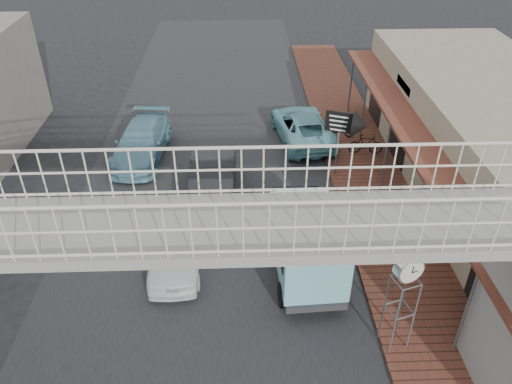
{
  "coord_description": "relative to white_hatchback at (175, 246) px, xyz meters",
  "views": [
    {
      "loc": [
        1.29,
        -11.55,
        11.01
      ],
      "look_at": [
        1.79,
        2.15,
        1.8
      ],
      "focal_mm": 35.0,
      "sensor_mm": 36.0,
      "label": 1
    }
  ],
  "objects": [
    {
      "name": "sidewalk",
      "position": [
        7.36,
        2.2,
        -0.63
      ],
      "size": [
        3.0,
        40.0,
        0.1
      ],
      "primitive_type": "cube",
      "color": "brown",
      "rests_on": "ground"
    },
    {
      "name": "shophouse_row",
      "position": [
        11.83,
        3.2,
        1.33
      ],
      "size": [
        7.2,
        18.0,
        4.0
      ],
      "color": "gray",
      "rests_on": "ground"
    },
    {
      "name": "angkot_curb",
      "position": [
        5.06,
        8.38,
        0.0
      ],
      "size": [
        2.91,
        5.17,
        1.36
      ],
      "primitive_type": "imported",
      "rotation": [
        0.0,
        0.0,
        3.28
      ],
      "color": "#6EB5BE",
      "rests_on": "ground"
    },
    {
      "name": "arrow_sign",
      "position": [
        6.71,
        4.87,
        1.75
      ],
      "size": [
        1.74,
        1.17,
        2.88
      ],
      "rotation": [
        0.0,
        0.0,
        -0.37
      ],
      "color": "#59595B",
      "rests_on": "sidewalk"
    },
    {
      "name": "road_strip",
      "position": [
        0.86,
        -0.8,
        -0.67
      ],
      "size": [
        10.0,
        60.0,
        0.01
      ],
      "primitive_type": "cube",
      "color": "black",
      "rests_on": "ground"
    },
    {
      "name": "angkot_far",
      "position": [
        -2.15,
        7.03,
        0.03
      ],
      "size": [
        2.41,
        5.03,
        1.41
      ],
      "primitive_type": "imported",
      "rotation": [
        0.0,
        0.0,
        -0.09
      ],
      "color": "#679EB2",
      "rests_on": "ground"
    },
    {
      "name": "dark_sedan",
      "position": [
        1.07,
        3.56,
        0.11
      ],
      "size": [
        1.77,
        4.8,
        1.57
      ],
      "primitive_type": "imported",
      "rotation": [
        0.0,
        0.0,
        -0.02
      ],
      "color": "black",
      "rests_on": "ground"
    },
    {
      "name": "angkot_van",
      "position": [
        4.11,
        -0.55,
        0.65
      ],
      "size": [
        2.17,
        4.37,
        2.09
      ],
      "rotation": [
        0.0,
        0.0,
        0.05
      ],
      "color": "black",
      "rests_on": "ground"
    },
    {
      "name": "motorcycle_near",
      "position": [
        6.78,
        8.25,
        -0.16
      ],
      "size": [
        1.7,
        0.96,
        0.84
      ],
      "primitive_type": "imported",
      "rotation": [
        0.0,
        0.0,
        1.84
      ],
      "color": "black",
      "rests_on": "sidewalk"
    },
    {
      "name": "motorcycle_far",
      "position": [
        7.66,
        6.78,
        -0.12
      ],
      "size": [
        1.56,
        0.61,
        0.91
      ],
      "primitive_type": "imported",
      "rotation": [
        0.0,
        0.0,
        1.45
      ],
      "color": "black",
      "rests_on": "sidewalk"
    },
    {
      "name": "ground",
      "position": [
        0.86,
        -0.8,
        -0.68
      ],
      "size": [
        120.0,
        120.0,
        0.0
      ],
      "primitive_type": "plane",
      "color": "black",
      "rests_on": "ground"
    },
    {
      "name": "footbridge",
      "position": [
        0.86,
        -4.8,
        2.5
      ],
      "size": [
        16.4,
        2.4,
        6.34
      ],
      "color": "gray",
      "rests_on": "ground"
    },
    {
      "name": "white_hatchback",
      "position": [
        0.0,
        0.0,
        0.0
      ],
      "size": [
        1.75,
        4.04,
        1.36
      ],
      "primitive_type": "imported",
      "rotation": [
        0.0,
        0.0,
        0.04
      ],
      "color": "white",
      "rests_on": "ground"
    },
    {
      "name": "street_clock",
      "position": [
        6.16,
        -3.55,
        1.95
      ],
      "size": [
        0.79,
        0.73,
        3.04
      ],
      "rotation": [
        0.0,
        0.0,
        0.31
      ],
      "color": "#59595B",
      "rests_on": "sidewalk"
    }
  ]
}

